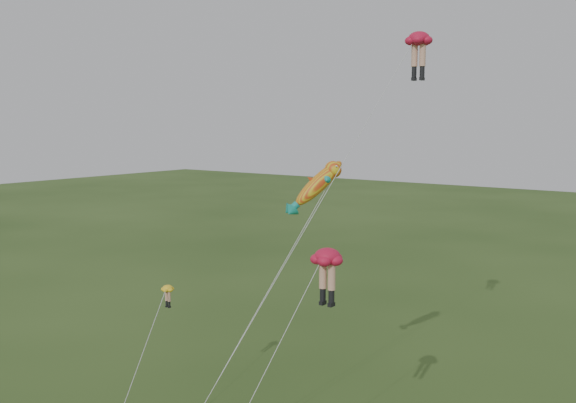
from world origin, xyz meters
The scene contains 4 objects.
legs_kite_red_high centered at (6.64, 11.06, 20.61)m, with size 7.77×13.03×21.53m.
legs_kite_red_mid centered at (6.98, 2.51, 11.30)m, with size 4.92×5.35×12.02m.
legs_kite_yellow centered at (-5.24, 4.85, 6.98)m, with size 4.61×9.55×7.94m.
fish_kite centered at (3.56, 7.11, 14.01)m, with size 5.58×8.68×15.46m.
Camera 1 is at (20.76, -18.84, 17.02)m, focal length 40.00 mm.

